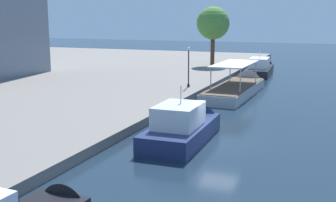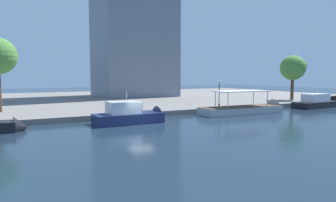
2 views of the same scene
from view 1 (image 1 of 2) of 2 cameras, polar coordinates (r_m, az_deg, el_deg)
name	(u,v)px [view 1 (image 1 of 2)]	position (r m, az deg, el deg)	size (l,w,h in m)	color
ground_plane	(217,142)	(26.12, 6.60, -5.52)	(220.00, 220.00, 0.00)	#192838
motor_yacht_2	(185,130)	(26.44, 2.25, -3.85)	(8.50, 3.16, 4.61)	navy
tour_boat_3	(237,90)	(42.88, 9.25, 1.53)	(13.60, 3.65, 4.41)	#9EA3A8
motor_yacht_4	(260,69)	(59.05, 12.23, 4.23)	(11.16, 3.62, 4.69)	black
lamp_post	(189,66)	(42.44, 2.77, 4.73)	(0.32, 0.32, 3.99)	black
tree_0	(213,23)	(62.27, 6.09, 10.36)	(4.73, 4.69, 8.44)	#4C3823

